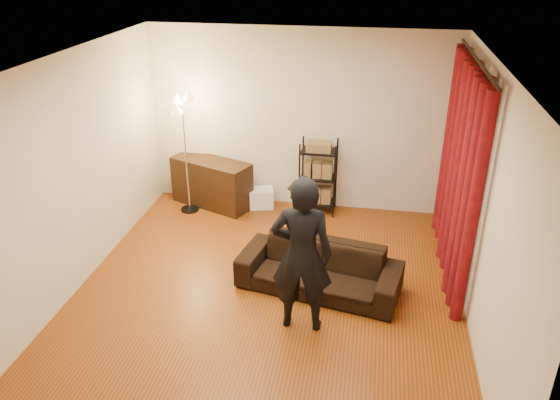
% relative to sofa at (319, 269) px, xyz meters
% --- Properties ---
extents(floor, '(5.00, 5.00, 0.00)m').
position_rel_sofa_xyz_m(floor, '(-0.58, -0.23, -0.28)').
color(floor, brown).
rests_on(floor, ground).
extents(ceiling, '(5.00, 5.00, 0.00)m').
position_rel_sofa_xyz_m(ceiling, '(-0.58, -0.23, 2.42)').
color(ceiling, white).
rests_on(ceiling, ground).
extents(wall_back, '(5.00, 0.00, 5.00)m').
position_rel_sofa_xyz_m(wall_back, '(-0.58, 2.27, 1.07)').
color(wall_back, beige).
rests_on(wall_back, ground).
extents(wall_front, '(5.00, 0.00, 5.00)m').
position_rel_sofa_xyz_m(wall_front, '(-0.58, -2.73, 1.07)').
color(wall_front, beige).
rests_on(wall_front, ground).
extents(wall_left, '(0.00, 5.00, 5.00)m').
position_rel_sofa_xyz_m(wall_left, '(-2.83, -0.23, 1.07)').
color(wall_left, beige).
rests_on(wall_left, ground).
extents(wall_right, '(0.00, 5.00, 5.00)m').
position_rel_sofa_xyz_m(wall_right, '(1.67, -0.23, 1.07)').
color(wall_right, beige).
rests_on(wall_right, ground).
extents(curtain_rod, '(0.04, 2.65, 0.04)m').
position_rel_sofa_xyz_m(curtain_rod, '(1.57, 0.89, 2.30)').
color(curtain_rod, black).
rests_on(curtain_rod, wall_right).
extents(curtain, '(0.22, 2.65, 2.55)m').
position_rel_sofa_xyz_m(curtain, '(1.55, 0.89, 1.00)').
color(curtain, maroon).
rests_on(curtain, ground).
extents(sofa, '(2.00, 1.08, 0.55)m').
position_rel_sofa_xyz_m(sofa, '(0.00, 0.00, 0.00)').
color(sofa, black).
rests_on(sofa, ground).
extents(person, '(0.65, 0.44, 1.74)m').
position_rel_sofa_xyz_m(person, '(-0.12, -0.71, 0.60)').
color(person, black).
rests_on(person, ground).
extents(media_cabinet, '(1.34, 0.91, 0.73)m').
position_rel_sofa_xyz_m(media_cabinet, '(-1.90, 1.99, 0.09)').
color(media_cabinet, '#321E0D').
rests_on(media_cabinet, ground).
extents(storage_boxes, '(0.44, 0.39, 0.30)m').
position_rel_sofa_xyz_m(storage_boxes, '(-1.13, 2.02, -0.12)').
color(storage_boxes, white).
rests_on(storage_boxes, ground).
extents(wire_shelf, '(0.62, 0.54, 1.13)m').
position_rel_sofa_xyz_m(wire_shelf, '(-0.25, 2.04, 0.29)').
color(wire_shelf, black).
rests_on(wire_shelf, ground).
extents(floor_lamp, '(0.42, 0.42, 1.83)m').
position_rel_sofa_xyz_m(floor_lamp, '(-2.18, 1.72, 0.64)').
color(floor_lamp, silver).
rests_on(floor_lamp, ground).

